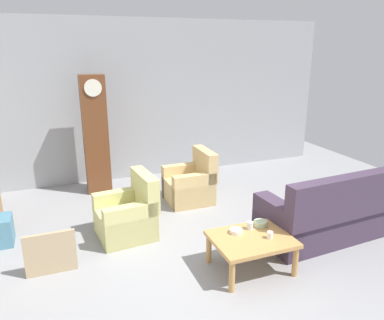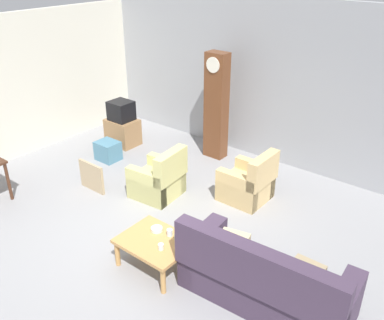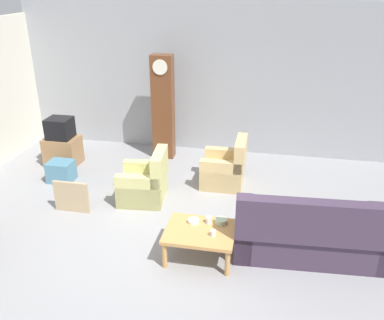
{
  "view_description": "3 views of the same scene",
  "coord_description": "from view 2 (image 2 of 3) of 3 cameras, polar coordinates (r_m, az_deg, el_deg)",
  "views": [
    {
      "loc": [
        -1.67,
        -3.91,
        2.67
      ],
      "look_at": [
        0.25,
        1.09,
        1.02
      ],
      "focal_mm": 34.84,
      "sensor_mm": 36.0,
      "label": 1
    },
    {
      "loc": [
        3.7,
        -3.65,
        3.96
      ],
      "look_at": [
        0.06,
        0.91,
        1.01
      ],
      "focal_mm": 39.36,
      "sensor_mm": 36.0,
      "label": 2
    },
    {
      "loc": [
        1.29,
        -5.08,
        3.63
      ],
      "look_at": [
        0.07,
        0.99,
        0.85
      ],
      "focal_mm": 38.68,
      "sensor_mm": 36.0,
      "label": 3
    }
  ],
  "objects": [
    {
      "name": "couch_floral",
      "position": [
        5.37,
        9.73,
        -15.89
      ],
      "size": [
        2.15,
        1.01,
        1.04
      ],
      "color": "#423347",
      "rests_on": "ground_plane"
    },
    {
      "name": "grandfather_clock",
      "position": [
        8.56,
        3.31,
        7.27
      ],
      "size": [
        0.44,
        0.3,
        2.19
      ],
      "color": "brown",
      "rests_on": "ground_plane"
    },
    {
      "name": "bowl_white_stacked",
      "position": [
        5.95,
        -4.8,
        -9.32
      ],
      "size": [
        0.16,
        0.16,
        0.05
      ],
      "primitive_type": "cylinder",
      "color": "white",
      "rests_on": "coffee_table_wood"
    },
    {
      "name": "framed_picture_leaning",
      "position": [
        7.8,
        -13.44,
        -2.21
      ],
      "size": [
        0.6,
        0.05,
        0.54
      ],
      "primitive_type": "cube",
      "color": "tan",
      "rests_on": "ground_plane"
    },
    {
      "name": "tv_crt",
      "position": [
        9.34,
        -9.58,
        6.61
      ],
      "size": [
        0.48,
        0.44,
        0.42
      ],
      "primitive_type": "cube",
      "color": "black",
      "rests_on": "tv_stand_cabinet"
    },
    {
      "name": "coffee_table_wood",
      "position": [
        5.84,
        -4.97,
        -11.23
      ],
      "size": [
        0.96,
        0.76,
        0.44
      ],
      "color": "tan",
      "rests_on": "ground_plane"
    },
    {
      "name": "tv_stand_cabinet",
      "position": [
        9.52,
        -9.35,
        3.78
      ],
      "size": [
        0.68,
        0.52,
        0.58
      ],
      "primitive_type": "cube",
      "color": "#997047",
      "rests_on": "ground_plane"
    },
    {
      "name": "storage_box_blue",
      "position": [
        8.89,
        -11.32,
        1.24
      ],
      "size": [
        0.46,
        0.39,
        0.4
      ],
      "primitive_type": "cube",
      "color": "teal",
      "rests_on": "ground_plane"
    },
    {
      "name": "cup_white_porcelain",
      "position": [
        5.61,
        -4.23,
        -11.65
      ],
      "size": [
        0.07,
        0.07,
        0.09
      ],
      "primitive_type": "cylinder",
      "color": "white",
      "rests_on": "coffee_table_wood"
    },
    {
      "name": "garage_door_wall",
      "position": [
        8.48,
        11.24,
        10.16
      ],
      "size": [
        8.4,
        0.16,
        3.2
      ],
      "primitive_type": "cube",
      "color": "#9EA0A5",
      "rests_on": "ground_plane"
    },
    {
      "name": "cup_blue_rimmed",
      "position": [
        5.84,
        -3.04,
        -9.79
      ],
      "size": [
        0.08,
        0.08,
        0.1
      ],
      "primitive_type": "cylinder",
      "color": "silver",
      "rests_on": "coffee_table_wood"
    },
    {
      "name": "pegboard_wall_left",
      "position": [
        9.23,
        -23.6,
        8.75
      ],
      "size": [
        0.12,
        6.4,
        2.88
      ],
      "primitive_type": "cube",
      "color": "silver",
      "rests_on": "ground_plane"
    },
    {
      "name": "bowl_shallow_green",
      "position": [
        5.77,
        -1.57,
        -10.41
      ],
      "size": [
        0.17,
        0.17,
        0.07
      ],
      "primitive_type": "cylinder",
      "color": "#B2C69E",
      "rests_on": "coffee_table_wood"
    },
    {
      "name": "armchair_olive_far",
      "position": [
        7.35,
        7.61,
        -3.24
      ],
      "size": [
        0.79,
        0.76,
        0.92
      ],
      "color": "#D5B376",
      "rests_on": "ground_plane"
    },
    {
      "name": "ground_plane",
      "position": [
        6.54,
        -5.51,
        -10.61
      ],
      "size": [
        10.4,
        10.4,
        0.0
      ],
      "primitive_type": "plane",
      "color": "gray"
    },
    {
      "name": "armchair_olive_near",
      "position": [
        7.43,
        -4.53,
        -2.74
      ],
      "size": [
        0.86,
        0.83,
        0.92
      ],
      "color": "#CCC67A",
      "rests_on": "ground_plane"
    }
  ]
}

